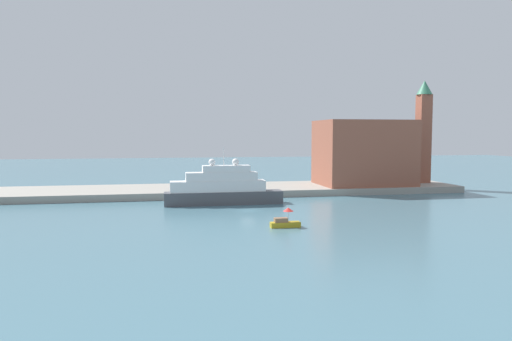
% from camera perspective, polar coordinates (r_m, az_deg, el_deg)
% --- Properties ---
extents(ground, '(400.00, 400.00, 0.00)m').
position_cam_1_polar(ground, '(85.57, -1.00, -4.88)').
color(ground, slate).
extents(quay_dock, '(110.00, 19.94, 1.52)m').
position_cam_1_polar(quay_dock, '(110.89, -3.29, -2.37)').
color(quay_dock, gray).
rests_on(quay_dock, ground).
extents(large_yacht, '(23.29, 3.68, 11.29)m').
position_cam_1_polar(large_yacht, '(92.81, -4.16, -2.21)').
color(large_yacht, '#4C4C51').
rests_on(large_yacht, ground).
extents(small_motorboat, '(4.48, 1.57, 2.94)m').
position_cam_1_polar(small_motorboat, '(70.33, 3.54, -6.16)').
color(small_motorboat, '#B7991E').
rests_on(small_motorboat, ground).
extents(harbor_building, '(21.79, 15.56, 15.72)m').
position_cam_1_polar(harbor_building, '(117.94, 12.96, 2.14)').
color(harbor_building, '#93513D').
rests_on(harbor_building, quay_dock).
extents(bell_tower, '(3.94, 3.94, 25.93)m').
position_cam_1_polar(bell_tower, '(126.99, 19.69, 4.89)').
color(bell_tower, '#93513D').
rests_on(bell_tower, quay_dock).
extents(parked_car, '(3.97, 1.77, 1.25)m').
position_cam_1_polar(parked_car, '(107.60, -8.91, -1.92)').
color(parked_car, '#1E4C99').
rests_on(parked_car, quay_dock).
extents(person_figure, '(0.36, 0.36, 1.79)m').
position_cam_1_polar(person_figure, '(103.99, -6.14, -1.95)').
color(person_figure, maroon).
rests_on(person_figure, quay_dock).
extents(mooring_bollard, '(0.38, 0.38, 0.78)m').
position_cam_1_polar(mooring_bollard, '(101.85, -3.96, -2.32)').
color(mooring_bollard, black).
rests_on(mooring_bollard, quay_dock).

